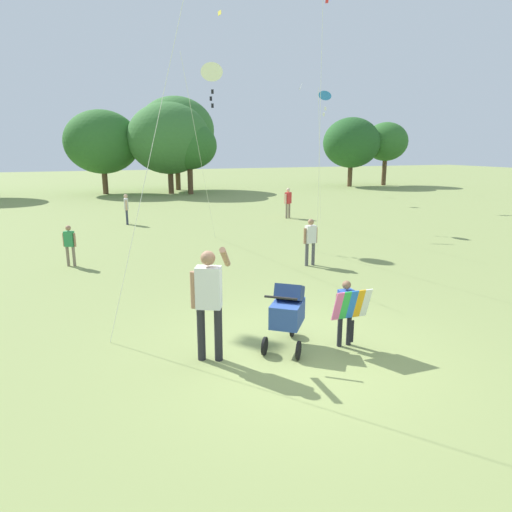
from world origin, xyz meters
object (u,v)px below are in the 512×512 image
(person_sitting_far, at_px, (126,207))
(person_adult_flyer, at_px, (209,295))
(kite_orange_delta, at_px, (325,98))
(child_with_butterfly_kite, at_px, (347,307))
(person_couple_left, at_px, (70,242))
(kite_green_novelty, at_px, (211,74))
(person_red_shirt, at_px, (310,238))
(stroller, at_px, (288,310))
(person_kid_running, at_px, (288,200))

(person_sitting_far, bearing_deg, person_adult_flyer, -90.38)
(kite_orange_delta, bearing_deg, child_with_butterfly_kite, -117.16)
(child_with_butterfly_kite, distance_m, person_adult_flyer, 2.16)
(person_sitting_far, height_order, person_couple_left, person_sitting_far)
(kite_green_novelty, height_order, person_red_shirt, kite_green_novelty)
(person_red_shirt, bearing_deg, person_adult_flyer, -132.02)
(stroller, bearing_deg, person_kid_running, 64.96)
(stroller, relative_size, person_red_shirt, 0.83)
(person_adult_flyer, xyz_separation_m, stroller, (1.26, 0.02, -0.39))
(kite_green_novelty, bearing_deg, person_adult_flyer, -106.46)
(child_with_butterfly_kite, bearing_deg, person_kid_running, 68.87)
(kite_orange_delta, xyz_separation_m, person_red_shirt, (-3.59, -5.88, -4.20))
(kite_orange_delta, xyz_separation_m, person_sitting_far, (-7.46, 2.71, -4.21))
(person_adult_flyer, bearing_deg, kite_green_novelty, 73.54)
(person_kid_running, bearing_deg, person_red_shirt, -110.97)
(child_with_butterfly_kite, xyz_separation_m, person_sitting_far, (-2.03, 13.29, 0.08))
(kite_orange_delta, bearing_deg, person_red_shirt, -121.39)
(stroller, relative_size, kite_green_novelty, 0.18)
(stroller, xyz_separation_m, kite_orange_delta, (6.28, 10.25, 4.33))
(kite_green_novelty, xyz_separation_m, person_red_shirt, (1.30, -4.61, -4.64))
(person_adult_flyer, height_order, stroller, person_adult_flyer)
(kite_orange_delta, bearing_deg, stroller, -121.50)
(child_with_butterfly_kite, xyz_separation_m, person_couple_left, (-4.09, 6.91, -0.00))
(person_red_shirt, distance_m, person_kid_running, 8.32)
(child_with_butterfly_kite, xyz_separation_m, stroller, (-0.85, 0.34, -0.04))
(stroller, height_order, kite_green_novelty, kite_green_novelty)
(person_sitting_far, distance_m, person_kid_running, 6.90)
(person_adult_flyer, xyz_separation_m, person_kid_running, (6.93, 12.16, -0.22))
(person_sitting_far, bearing_deg, person_red_shirt, -65.73)
(child_with_butterfly_kite, bearing_deg, person_red_shirt, 68.61)
(stroller, distance_m, person_kid_running, 13.40)
(person_red_shirt, distance_m, person_sitting_far, 9.41)
(kite_orange_delta, bearing_deg, person_kid_running, 107.79)
(child_with_butterfly_kite, relative_size, person_kid_running, 0.81)
(person_red_shirt, bearing_deg, stroller, -121.65)
(person_adult_flyer, relative_size, kite_orange_delta, 0.33)
(kite_green_novelty, xyz_separation_m, person_kid_running, (4.28, 3.16, -4.59))
(person_sitting_far, bearing_deg, kite_green_novelty, -57.06)
(kite_green_novelty, bearing_deg, person_kid_running, 36.47)
(child_with_butterfly_kite, distance_m, person_sitting_far, 13.44)
(person_couple_left, bearing_deg, person_red_shirt, -20.37)
(stroller, distance_m, kite_orange_delta, 12.77)
(person_couple_left, bearing_deg, kite_green_novelty, 27.44)
(child_with_butterfly_kite, relative_size, kite_orange_delta, 0.21)
(stroller, xyz_separation_m, person_red_shirt, (2.69, 4.37, 0.13))
(kite_orange_delta, relative_size, kite_green_novelty, 0.91)
(person_sitting_far, bearing_deg, person_kid_running, -6.76)
(child_with_butterfly_kite, relative_size, person_adult_flyer, 0.62)
(kite_green_novelty, relative_size, person_couple_left, 5.23)
(child_with_butterfly_kite, height_order, person_red_shirt, person_red_shirt)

